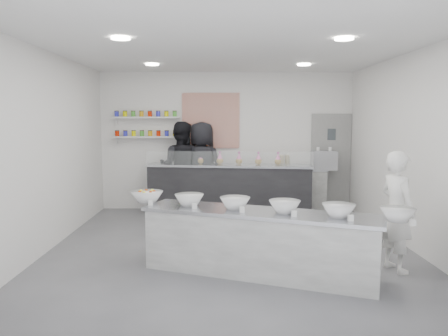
# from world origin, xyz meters

# --- Properties ---
(floor) EXTENTS (6.00, 6.00, 0.00)m
(floor) POSITION_xyz_m (0.00, 0.00, 0.00)
(floor) COLOR #515156
(floor) RESTS_ON ground
(ceiling) EXTENTS (6.00, 6.00, 0.00)m
(ceiling) POSITION_xyz_m (0.00, 0.00, 3.00)
(ceiling) COLOR white
(ceiling) RESTS_ON floor
(back_wall) EXTENTS (5.50, 0.00, 5.50)m
(back_wall) POSITION_xyz_m (0.00, 3.00, 1.50)
(back_wall) COLOR white
(back_wall) RESTS_ON floor
(left_wall) EXTENTS (0.00, 6.00, 6.00)m
(left_wall) POSITION_xyz_m (-2.75, 0.00, 1.50)
(left_wall) COLOR white
(left_wall) RESTS_ON floor
(right_wall) EXTENTS (0.00, 6.00, 6.00)m
(right_wall) POSITION_xyz_m (2.75, 0.00, 1.50)
(right_wall) COLOR white
(right_wall) RESTS_ON floor
(back_door) EXTENTS (0.88, 0.04, 2.10)m
(back_door) POSITION_xyz_m (2.30, 2.97, 1.05)
(back_door) COLOR gray
(back_door) RESTS_ON floor
(pattern_panel) EXTENTS (1.25, 0.03, 1.20)m
(pattern_panel) POSITION_xyz_m (-0.35, 2.98, 1.95)
(pattern_panel) COLOR #A42B10
(pattern_panel) RESTS_ON back_wall
(jar_shelf_lower) EXTENTS (1.45, 0.22, 0.04)m
(jar_shelf_lower) POSITION_xyz_m (-1.75, 2.90, 1.60)
(jar_shelf_lower) COLOR silver
(jar_shelf_lower) RESTS_ON back_wall
(jar_shelf_upper) EXTENTS (1.45, 0.22, 0.04)m
(jar_shelf_upper) POSITION_xyz_m (-1.75, 2.90, 2.02)
(jar_shelf_upper) COLOR silver
(jar_shelf_upper) RESTS_ON back_wall
(preserve_jars) EXTENTS (1.45, 0.10, 0.56)m
(preserve_jars) POSITION_xyz_m (-1.75, 2.88, 1.88)
(preserve_jars) COLOR red
(preserve_jars) RESTS_ON jar_shelf_lower
(downlight_0) EXTENTS (0.24, 0.24, 0.02)m
(downlight_0) POSITION_xyz_m (-1.40, -1.00, 2.98)
(downlight_0) COLOR white
(downlight_0) RESTS_ON ceiling
(downlight_1) EXTENTS (0.24, 0.24, 0.02)m
(downlight_1) POSITION_xyz_m (1.40, -1.00, 2.98)
(downlight_1) COLOR white
(downlight_1) RESTS_ON ceiling
(downlight_2) EXTENTS (0.24, 0.24, 0.02)m
(downlight_2) POSITION_xyz_m (-1.40, 1.60, 2.98)
(downlight_2) COLOR white
(downlight_2) RESTS_ON ceiling
(downlight_3) EXTENTS (0.24, 0.24, 0.02)m
(downlight_3) POSITION_xyz_m (1.40, 1.60, 2.98)
(downlight_3) COLOR white
(downlight_3) RESTS_ON ceiling
(prep_counter) EXTENTS (3.07, 1.75, 0.83)m
(prep_counter) POSITION_xyz_m (0.33, -1.19, 0.41)
(prep_counter) COLOR #989994
(prep_counter) RESTS_ON floor
(back_bar) EXTENTS (3.45, 1.08, 1.05)m
(back_bar) POSITION_xyz_m (0.04, 2.39, 0.53)
(back_bar) COLOR black
(back_bar) RESTS_ON floor
(sneeze_guard) EXTENTS (3.32, 0.47, 0.29)m
(sneeze_guard) POSITION_xyz_m (0.00, 2.09, 1.20)
(sneeze_guard) COLOR white
(sneeze_guard) RESTS_ON back_bar
(espresso_ledge) EXTENTS (1.20, 0.38, 0.89)m
(espresso_ledge) POSITION_xyz_m (1.55, 2.78, 0.45)
(espresso_ledge) COLOR #989994
(espresso_ledge) RESTS_ON floor
(espresso_machine) EXTENTS (0.52, 0.36, 0.40)m
(espresso_machine) POSITION_xyz_m (2.10, 2.78, 1.09)
(espresso_machine) COLOR #93969E
(espresso_machine) RESTS_ON espresso_ledge
(cup_stacks) EXTENTS (0.24, 0.24, 0.32)m
(cup_stacks) POSITION_xyz_m (1.24, 2.78, 1.05)
(cup_stacks) COLOR beige
(cup_stacks) RESTS_ON espresso_ledge
(prep_bowls) EXTENTS (3.57, 1.79, 0.16)m
(prep_bowls) POSITION_xyz_m (0.33, -1.19, 0.90)
(prep_bowls) COLOR white
(prep_bowls) RESTS_ON prep_counter
(label_cards) EXTENTS (3.31, 0.04, 0.07)m
(label_cards) POSITION_xyz_m (0.52, -1.67, 0.86)
(label_cards) COLOR white
(label_cards) RESTS_ON prep_counter
(cookie_bags) EXTENTS (2.14, 0.43, 0.26)m
(cookie_bags) POSITION_xyz_m (0.04, 2.39, 1.18)
(cookie_bags) COLOR #FF71C7
(cookie_bags) RESTS_ON back_bar
(woman_prep) EXTENTS (0.53, 0.66, 1.58)m
(woman_prep) POSITION_xyz_m (2.14, -1.07, 0.79)
(woman_prep) COLOR white
(woman_prep) RESTS_ON floor
(staff_left) EXTENTS (1.05, 0.88, 1.93)m
(staff_left) POSITION_xyz_m (-0.99, 2.64, 0.97)
(staff_left) COLOR black
(staff_left) RESTS_ON floor
(staff_right) EXTENTS (1.11, 0.95, 1.93)m
(staff_right) POSITION_xyz_m (-0.53, 2.64, 0.97)
(staff_right) COLOR black
(staff_right) RESTS_ON floor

